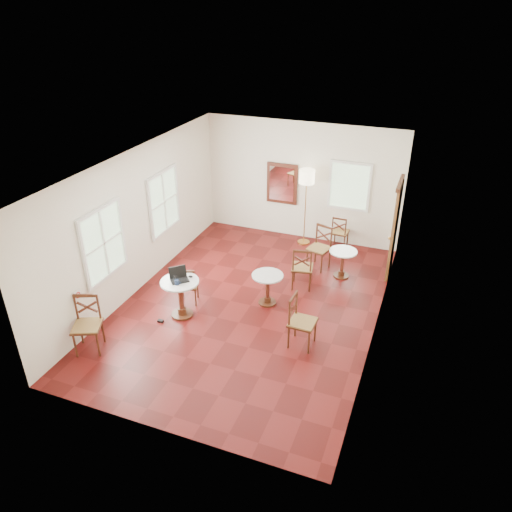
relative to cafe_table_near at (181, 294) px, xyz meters
The scene contains 17 objects.
ground 1.49m from the cafe_table_near, 35.12° to the left, with size 7.00×7.00×0.00m, color #55100E.
room_shell 2.08m from the cafe_table_near, 44.81° to the left, with size 5.02×7.02×3.01m.
cafe_table_near is the anchor object (origin of this frame).
cafe_table_mid 1.76m from the cafe_table_near, 35.09° to the left, with size 0.64×0.64×0.68m.
cafe_table_back 3.72m from the cafe_table_near, 44.98° to the left, with size 0.61×0.61×0.65m.
chair_near_a 0.48m from the cafe_table_near, 100.55° to the left, with size 0.49×0.49×0.83m.
chair_near_b 1.82m from the cafe_table_near, 124.65° to the right, with size 0.64×0.64×1.04m.
chair_mid_a 2.67m from the cafe_table_near, 44.17° to the left, with size 0.53×0.53×0.98m.
chair_mid_b 2.45m from the cafe_table_near, ahead, with size 0.48×0.48×1.01m.
chair_back_a 4.61m from the cafe_table_near, 60.49° to the left, with size 0.42×0.42×0.87m.
chair_back_b 3.52m from the cafe_table_near, 54.52° to the left, with size 0.57×0.57×1.01m.
floor_lamp 4.34m from the cafe_table_near, 70.91° to the left, with size 0.38×0.38×1.94m.
laptop 0.37m from the cafe_table_near, 126.40° to the left, with size 0.44×0.44×0.24m.
mouse 0.40m from the cafe_table_near, 57.03° to the left, with size 0.09×0.06×0.03m, color black.
navy_mug 0.37m from the cafe_table_near, 81.03° to the right, with size 0.12×0.08×0.10m.
water_glass 0.37m from the cafe_table_near, behind, with size 0.07×0.07×0.11m, color white.
power_adapter 0.65m from the cafe_table_near, 128.50° to the right, with size 0.11×0.07×0.04m, color black.
Camera 1 is at (3.08, -7.78, 5.65)m, focal length 34.32 mm.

